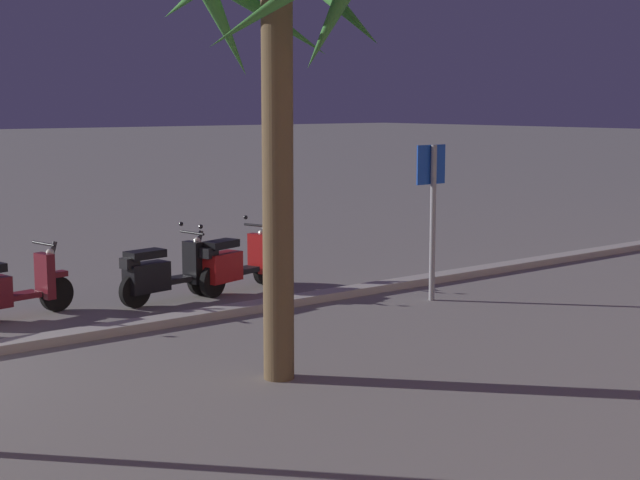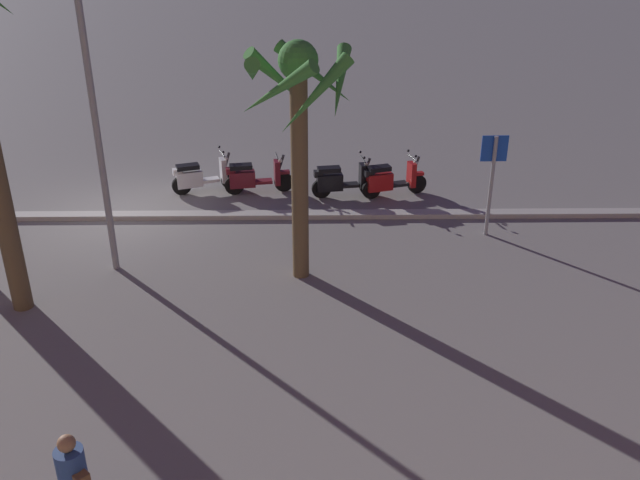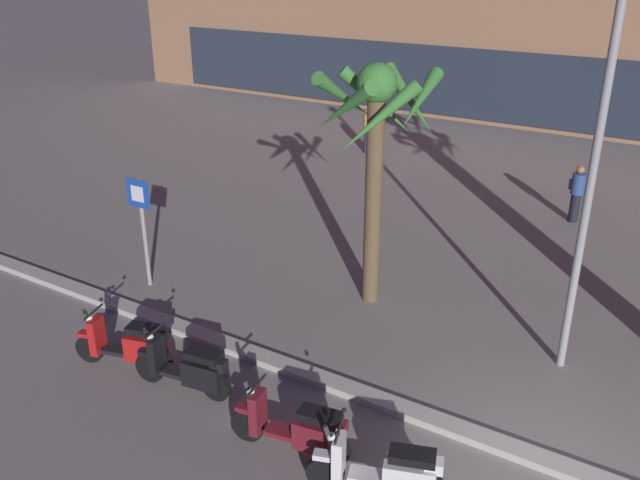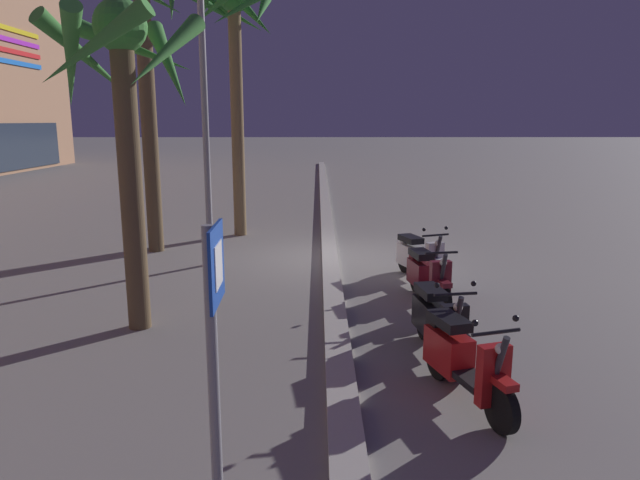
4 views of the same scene
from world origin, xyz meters
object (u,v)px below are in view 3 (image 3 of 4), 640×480
scooter_black_mid_centre (189,369)px  street_lamp (604,105)px  scooter_red_tail_end (131,345)px  scooter_maroon_mid_front (299,429)px  crossing_sign (142,220)px  pedestrian_strolling_near_curb (577,192)px  scooter_white_mid_rear (387,471)px  pedestrian_by_palm_tree (368,130)px  palm_tree_by_mall_entrance (377,127)px

scooter_black_mid_centre → street_lamp: (4.96, 4.02, 4.10)m
scooter_red_tail_end → scooter_maroon_mid_front: size_ratio=0.97×
crossing_sign → pedestrian_strolling_near_curb: 11.08m
scooter_black_mid_centre → pedestrian_strolling_near_curb: (3.56, 11.04, 0.35)m
scooter_white_mid_rear → pedestrian_by_palm_tree: pedestrian_by_palm_tree is taller
scooter_black_mid_centre → crossing_sign: size_ratio=0.75×
scooter_white_mid_rear → palm_tree_by_mall_entrance: 6.38m
scooter_red_tail_end → pedestrian_strolling_near_curb: pedestrian_strolling_near_curb is taller
street_lamp → crossing_sign: bearing=-169.1°
scooter_red_tail_end → pedestrian_by_palm_tree: (-2.83, 13.89, 0.37)m
crossing_sign → palm_tree_by_mall_entrance: 5.24m
scooter_black_mid_centre → scooter_white_mid_rear: 3.78m
palm_tree_by_mall_entrance → street_lamp: bearing=-5.6°
scooter_black_mid_centre → scooter_maroon_mid_front: size_ratio=0.97×
scooter_red_tail_end → palm_tree_by_mall_entrance: bearing=62.3°
scooter_maroon_mid_front → street_lamp: (2.63, 4.31, 4.11)m
crossing_sign → pedestrian_by_palm_tree: 11.50m
crossing_sign → street_lamp: size_ratio=0.32×
scooter_black_mid_centre → pedestrian_by_palm_tree: bearing=106.6°
scooter_black_mid_centre → crossing_sign: crossing_sign is taller
pedestrian_by_palm_tree → street_lamp: 13.93m
scooter_red_tail_end → crossing_sign: size_ratio=0.75×
pedestrian_strolling_near_curb → street_lamp: bearing=-78.8°
scooter_red_tail_end → scooter_black_mid_centre: size_ratio=1.00×
street_lamp → pedestrian_by_palm_tree: bearing=132.7°
crossing_sign → palm_tree_by_mall_entrance: size_ratio=0.50×
scooter_black_mid_centre → palm_tree_by_mall_entrance: (1.01, 4.41, 3.16)m
scooter_red_tail_end → pedestrian_strolling_near_curb: 12.09m
palm_tree_by_mall_entrance → scooter_red_tail_end: bearing=-117.7°
pedestrian_strolling_near_curb → palm_tree_by_mall_entrance: bearing=-111.1°
palm_tree_by_mall_entrance → street_lamp: 4.08m
scooter_black_mid_centre → palm_tree_by_mall_entrance: palm_tree_by_mall_entrance is taller
pedestrian_strolling_near_curb → pedestrian_by_palm_tree: 8.22m
scooter_red_tail_end → pedestrian_strolling_near_curb: bearing=66.2°
scooter_maroon_mid_front → street_lamp: size_ratio=0.24×
scooter_maroon_mid_front → street_lamp: bearing=58.6°
scooter_black_mid_centre → palm_tree_by_mall_entrance: bearing=77.1°
scooter_black_mid_centre → street_lamp: street_lamp is taller
scooter_maroon_mid_front → crossing_sign: (-5.68, 2.71, 1.05)m
scooter_white_mid_rear → pedestrian_strolling_near_curb: (-0.20, 11.43, 0.36)m
crossing_sign → street_lamp: bearing=10.9°
scooter_white_mid_rear → palm_tree_by_mall_entrance: size_ratio=0.37×
scooter_red_tail_end → crossing_sign: crossing_sign is taller
scooter_black_mid_centre → pedestrian_strolling_near_curb: bearing=72.1°
scooter_white_mid_rear → crossing_sign: size_ratio=0.74×
scooter_black_mid_centre → crossing_sign: 4.27m
palm_tree_by_mall_entrance → crossing_sign: bearing=-155.5°
crossing_sign → pedestrian_by_palm_tree: bearing=93.9°
scooter_white_mid_rear → pedestrian_strolling_near_curb: 11.43m
scooter_black_mid_centre → scooter_white_mid_rear: size_ratio=1.01×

